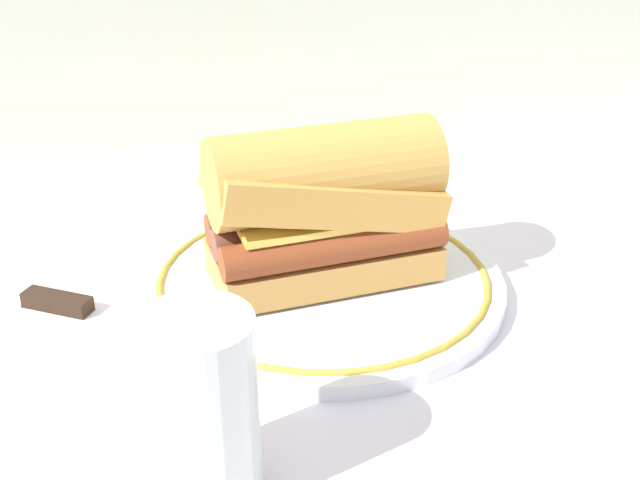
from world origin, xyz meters
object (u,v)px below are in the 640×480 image
object	(u,v)px
plate	(320,282)
sausage_sandwich	(320,203)
drinking_glass	(202,420)
butter_knife	(20,296)

from	to	relation	value
plate	sausage_sandwich	size ratio (longest dim) A/B	1.60
sausage_sandwich	plate	bearing A→B (deg)	90.11
sausage_sandwich	drinking_glass	size ratio (longest dim) A/B	1.61
plate	butter_knife	bearing A→B (deg)	166.96
plate	butter_knife	xyz separation A→B (m)	(-0.23, 0.05, -0.00)
drinking_glass	butter_knife	distance (m)	0.27
sausage_sandwich	drinking_glass	world-z (taller)	sausage_sandwich
drinking_glass	butter_knife	size ratio (longest dim) A/B	0.83
drinking_glass	butter_knife	xyz separation A→B (m)	(-0.10, 0.24, -0.04)
butter_knife	plate	bearing A→B (deg)	-13.04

